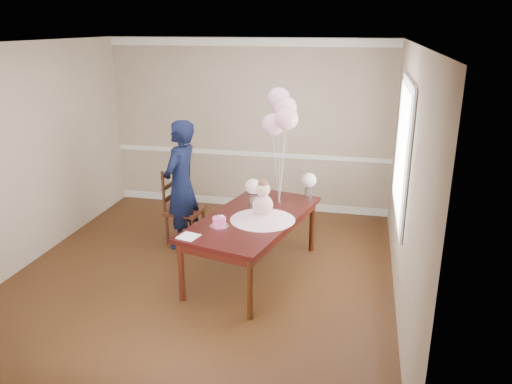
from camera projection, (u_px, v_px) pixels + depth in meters
name	position (u px, v px, depth m)	size (l,w,h in m)	color
floor	(202.00, 276.00, 6.03)	(4.50, 5.00, 0.00)	#321A0C
ceiling	(193.00, 43.00, 5.16)	(4.50, 5.00, 0.02)	silver
wall_back	(249.00, 126.00, 7.91)	(4.50, 0.02, 2.70)	tan
wall_front	(76.00, 270.00, 3.28)	(4.50, 0.02, 2.70)	tan
wall_left	(22.00, 158.00, 6.05)	(0.02, 5.00, 2.70)	tan
wall_right	(406.00, 181.00, 5.14)	(0.02, 5.00, 2.70)	tan
chair_rail_trim	(249.00, 154.00, 8.04)	(4.50, 0.02, 0.07)	white
crown_molding	(248.00, 42.00, 7.49)	(4.50, 0.02, 0.12)	white
baseboard_trim	(249.00, 203.00, 8.31)	(4.50, 0.02, 0.12)	white
window_frame	(403.00, 151.00, 5.54)	(0.02, 1.66, 1.56)	silver
window_blinds	(401.00, 151.00, 5.55)	(0.01, 1.50, 1.40)	white
dining_table_top	(253.00, 218.00, 5.87)	(0.99, 1.98, 0.05)	black
table_apron	(253.00, 224.00, 5.90)	(0.89, 1.88, 0.10)	black
table_leg_fl	(181.00, 272.00, 5.39)	(0.07, 0.07, 0.69)	black
table_leg_fr	(250.00, 289.00, 5.04)	(0.07, 0.07, 0.69)	black
table_leg_bl	(255.00, 216.00, 6.94)	(0.07, 0.07, 0.69)	black
table_leg_br	(312.00, 226.00, 6.59)	(0.07, 0.07, 0.69)	black
baby_skirt	(263.00, 216.00, 5.74)	(0.75, 0.75, 0.10)	#FFBBD8
baby_torso	(263.00, 205.00, 5.70)	(0.24, 0.24, 0.24)	pink
baby_head	(263.00, 189.00, 5.64)	(0.17, 0.17, 0.17)	beige
baby_hair	(263.00, 184.00, 5.62)	(0.12, 0.12, 0.12)	brown
cake_platter	(219.00, 226.00, 5.57)	(0.22, 0.22, 0.01)	silver
birthday_cake	(219.00, 222.00, 5.55)	(0.15, 0.15, 0.10)	#E2478C
cake_flower_a	(219.00, 216.00, 5.53)	(0.03, 0.03, 0.03)	white
cake_flower_b	(222.00, 216.00, 5.53)	(0.03, 0.03, 0.03)	white
rose_vase_near	(253.00, 200.00, 6.15)	(0.10, 0.10, 0.16)	silver
roses_near	(253.00, 187.00, 6.10)	(0.19, 0.19, 0.19)	#FAD2D7
rose_vase_far	(308.00, 193.00, 6.40)	(0.10, 0.10, 0.16)	silver
roses_far	(309.00, 180.00, 6.34)	(0.19, 0.19, 0.19)	silver
napkin	(188.00, 236.00, 5.29)	(0.20, 0.20, 0.01)	white
balloon_weight	(279.00, 202.00, 6.28)	(0.04, 0.04, 0.02)	silver
balloon_a	(273.00, 125.00, 6.01)	(0.28, 0.28, 0.28)	#F1ABCF
balloon_b	(287.00, 118.00, 5.85)	(0.28, 0.28, 0.28)	#FFB4C4
balloon_c	(286.00, 108.00, 5.98)	(0.28, 0.28, 0.28)	#FCB2D5
balloon_d	(279.00, 99.00, 6.01)	(0.28, 0.28, 0.28)	#E6A3C6
balloon_ribbon_a	(276.00, 170.00, 6.17)	(0.00, 0.00, 0.83)	white
balloon_ribbon_b	(283.00, 168.00, 6.09)	(0.00, 0.00, 0.93)	white
balloon_ribbon_c	(282.00, 162.00, 6.16)	(0.00, 0.00, 1.03)	white
balloon_ribbon_d	(279.00, 158.00, 6.17)	(0.00, 0.00, 1.13)	white
dining_chair_seat	(185.00, 210.00, 6.81)	(0.46, 0.46, 0.05)	#3D1A10
chair_leg_fl	(167.00, 231.00, 6.77)	(0.04, 0.04, 0.45)	#36170E
chair_leg_fr	(193.00, 234.00, 6.67)	(0.04, 0.04, 0.45)	black
chair_leg_bl	(179.00, 221.00, 7.11)	(0.04, 0.04, 0.45)	#39150F
chair_leg_br	(204.00, 224.00, 7.01)	(0.04, 0.04, 0.45)	#3B2210
chair_back_post_l	(163.00, 192.00, 6.60)	(0.04, 0.04, 0.58)	#351A0E
chair_back_post_r	(176.00, 184.00, 6.94)	(0.04, 0.04, 0.58)	#351E0E
chair_slat_low	(170.00, 197.00, 6.81)	(0.03, 0.42, 0.05)	#361D0E
chair_slat_mid	(170.00, 185.00, 6.76)	(0.03, 0.42, 0.05)	#371D0F
chair_slat_top	(169.00, 173.00, 6.71)	(0.03, 0.42, 0.05)	#3E1511
woman	(181.00, 185.00, 6.61)	(0.63, 0.42, 1.73)	black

